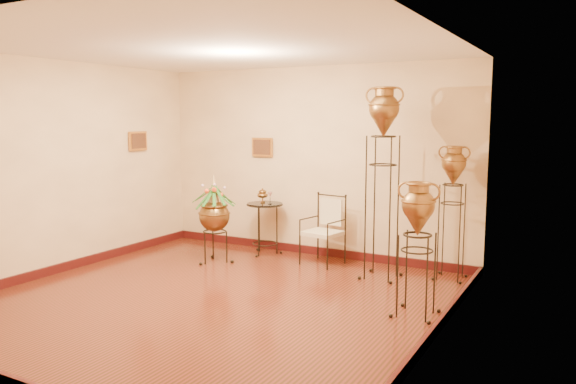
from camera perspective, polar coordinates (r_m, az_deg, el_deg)
The scene contains 8 objects.
ground at distance 6.53m, azimuth -7.59°, elevation -10.78°, with size 5.00×5.00×0.00m, color maroon.
room_shell at distance 6.22m, azimuth -7.87°, elevation 4.57°, with size 5.02×5.02×2.81m.
amphora_tall at distance 7.18m, azimuth 9.57°, elevation 1.10°, with size 0.51×0.51×2.46m.
amphora_mid at distance 7.38m, azimuth 16.32°, elevation -1.94°, with size 0.45×0.45×1.73m.
amphora_short at distance 5.95m, azimuth 12.97°, elevation -5.62°, with size 0.46×0.46×1.43m.
planter_urn at distance 8.02m, azimuth -7.50°, elevation -2.05°, with size 0.79×0.79×1.29m.
armchair at distance 7.89m, azimuth 3.54°, elevation -3.88°, with size 0.62×0.59×0.97m.
side_table at distance 8.50m, azimuth -2.37°, elevation -3.62°, with size 0.65×0.65×0.98m.
Camera 1 is at (3.72, -4.97, 2.04)m, focal length 35.00 mm.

